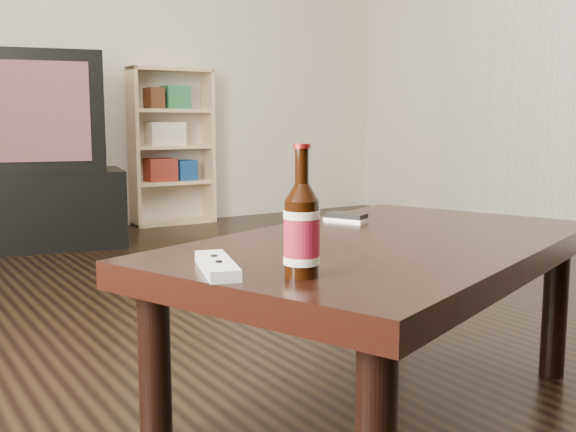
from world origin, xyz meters
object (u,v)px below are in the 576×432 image
bookshelf (168,144)px  coffee_table (386,262)px  beer_bottle (302,231)px  remote (217,266)px  tv (19,112)px  tv_stand (24,209)px  phone (346,217)px

bookshelf → coffee_table: bearing=-103.1°
beer_bottle → remote: size_ratio=1.15×
tv → tv_stand: bearing=90.0°
bookshelf → beer_bottle: (-1.23, -3.55, -0.04)m
tv → remote: (-0.25, -2.99, -0.33)m
tv → beer_bottle: (-0.14, -3.12, -0.25)m
tv_stand → coffee_table: size_ratio=0.82×
beer_bottle → tv_stand: bearing=87.5°
beer_bottle → phone: 0.74m
tv → phone: bearing=-69.1°
phone → remote: bearing=-173.6°
tv → coffee_table: tv is taller
coffee_table → tv: bearing=95.3°
tv → coffee_table: bearing=-72.0°
tv → bookshelf: bearing=34.4°
tv_stand → tv: (-0.00, -0.00, 0.56)m
phone → beer_bottle: bearing=-160.6°
tv_stand → remote: size_ratio=5.24×
coffee_table → beer_bottle: (-0.41, -0.22, 0.15)m
tv → remote: 3.02m
coffee_table → phone: bearing=70.3°
beer_bottle → phone: (0.51, 0.53, -0.08)m
bookshelf → beer_bottle: 3.76m
coffee_table → remote: size_ratio=6.39×
tv_stand → tv: bearing=-90.0°
tv → remote: bearing=-82.1°
remote → beer_bottle: bearing=-30.0°
phone → remote: remote is taller
tv_stand → remote: remote is taller
tv_stand → bookshelf: (1.09, 0.43, 0.35)m
tv_stand → remote: 3.02m
tv_stand → bookshelf: bearing=34.3°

